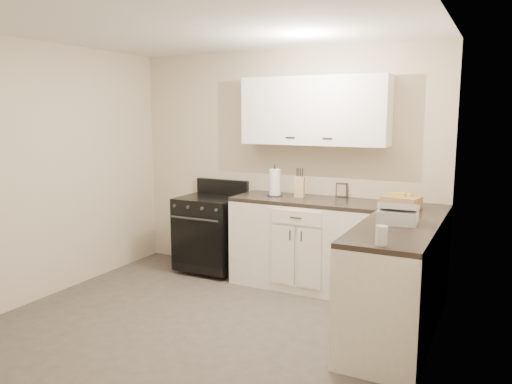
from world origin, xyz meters
The scene contains 19 objects.
floor centered at (0.00, 0.00, 0.00)m, with size 3.60×3.60×0.00m, color #473F38.
ceiling centered at (0.00, 0.00, 2.50)m, with size 3.60×3.60×0.00m, color white.
wall_back centered at (0.00, 1.80, 1.25)m, with size 3.60×3.60×0.00m, color beige.
wall_right centered at (1.80, 0.00, 1.25)m, with size 3.60×3.60×0.00m, color beige.
wall_left centered at (-1.80, 0.00, 1.25)m, with size 3.60×3.60×0.00m, color beige.
base_cabinets_back centered at (0.43, 1.50, 0.45)m, with size 1.55×0.60×0.90m, color white.
base_cabinets_right centered at (1.50, 0.85, 0.45)m, with size 0.60×1.90×0.90m, color white.
countertop_back centered at (0.43, 1.50, 0.92)m, with size 1.55×0.60×0.04m, color black.
countertop_right centered at (1.50, 0.85, 0.92)m, with size 0.60×1.90×0.04m, color black.
upper_cabinets centered at (0.43, 1.65, 1.84)m, with size 1.55×0.30×0.70m, color white.
stove centered at (-0.76, 1.48, 0.46)m, with size 0.68×0.58×0.82m, color black.
knife_block centered at (0.30, 1.57, 1.05)m, with size 0.10×0.09×0.22m, color #D4B082.
paper_towel centered at (0.04, 1.52, 1.08)m, with size 0.12×0.12×0.29m, color white.
picture_frame centered at (0.70, 1.76, 1.02)m, with size 0.12×0.02×0.15m, color black.
wicker_basket centered at (1.38, 1.41, 1.00)m, with size 0.33×0.22×0.11m, color #A5784E.
countertop_grill centered at (1.48, 0.74, 0.99)m, with size 0.30×0.28×0.11m, color silver.
glass_jar centered at (1.52, 0.00, 1.01)m, with size 0.08×0.08×0.13m, color silver.
oven_mitt_near centered at (1.18, 0.31, 0.44)m, with size 0.02×0.15×0.25m, color black.
oven_mitt_far centered at (1.18, 0.59, 0.52)m, with size 0.02×0.15×0.26m, color black.
Camera 1 is at (2.22, -3.28, 1.82)m, focal length 35.00 mm.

